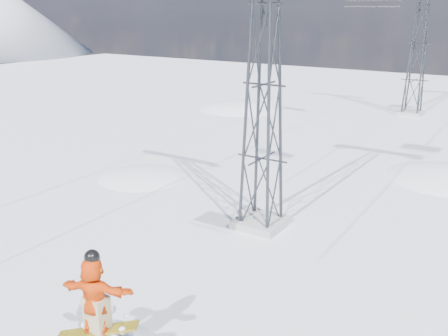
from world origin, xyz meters
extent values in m
plane|color=white|center=(0.00, 0.00, 0.00)|extent=(120.00, 120.00, 0.00)
sphere|color=white|center=(-7.00, 10.00, -7.65)|extent=(16.00, 16.00, 16.00)
sphere|color=white|center=(-12.00, 28.00, -10.40)|extent=(22.00, 22.00, 22.00)
cube|color=#999999|center=(0.80, 8.00, 0.15)|extent=(1.80, 1.80, 0.30)
cube|color=#999999|center=(0.80, 33.00, 0.15)|extent=(1.80, 1.80, 0.30)
cube|color=gold|center=(1.29, -0.97, 0.87)|extent=(1.88, 1.29, 0.44)
imported|color=#F74C0B|center=(1.29, -0.97, 1.85)|extent=(1.86, 1.11, 1.91)
cube|color=tan|center=(1.29, -0.97, 1.33)|extent=(0.64, 0.56, 0.88)
sphere|color=black|center=(1.29, -0.97, 2.78)|extent=(0.36, 0.36, 0.36)
cylinder|color=black|center=(3.00, 12.73, 8.14)|extent=(2.21, 0.07, 0.07)
cylinder|color=black|center=(-1.40, 25.47, 8.54)|extent=(1.89, 0.06, 0.06)
camera|label=1|loc=(9.13, -7.79, 8.11)|focal=40.00mm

